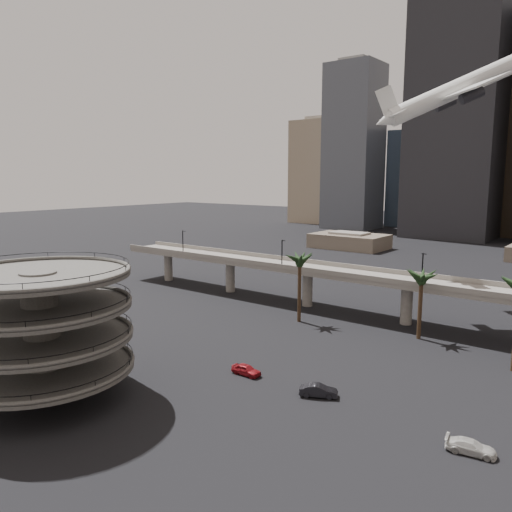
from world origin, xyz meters
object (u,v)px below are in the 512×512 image
Objects in this scene: airborne_jet at (456,90)px; car_a at (246,370)px; parking_ramp at (41,323)px; overpass at (354,279)px; car_c at (471,447)px; car_b at (318,391)px.

airborne_jet is 70.39m from car_a.
overpass is at bearing 77.57° from parking_ramp.
car_a is (2.52, -37.77, -6.58)m from overpass.
car_c is at bearing -49.98° from overpass.
car_a is 0.92× the size of car_b.
airborne_jet reaches higher than overpass.
overpass reaches higher than car_c.
car_c is at bearing 22.84° from parking_ramp.
overpass is 26.48× the size of car_c.
car_b is 19.09m from car_c.
car_b is (27.20, 21.42, -9.03)m from parking_ramp.
parking_ramp is 27.82m from car_a.
parking_ramp is 4.56× the size of car_b.
car_c is (20.39, -55.77, -44.01)m from airborne_jet.
car_c is at bearing -94.28° from car_a.
car_b is at bearing 74.18° from car_c.
parking_ramp is 60.46m from overpass.
airborne_jet is (25.80, 75.23, 34.89)m from parking_ramp.
car_c is (46.20, 19.46, -9.12)m from parking_ramp.
overpass reaches higher than car_a.
parking_ramp is at bearing 102.92° from car_c.
overpass is at bearing 30.10° from car_c.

